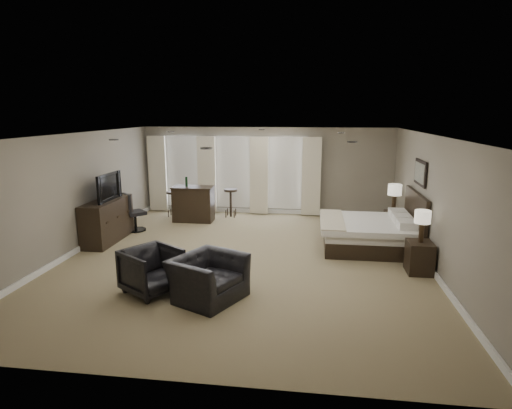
# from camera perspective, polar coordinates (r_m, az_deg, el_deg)

# --- Properties ---
(room) EXTENTS (7.60, 8.60, 2.64)m
(room) POSITION_cam_1_polar(r_m,az_deg,el_deg) (8.76, -1.64, 0.76)
(room) COLOR #847654
(room) RESTS_ON ground
(window_bay) EXTENTS (5.25, 0.20, 2.30)m
(window_bay) POSITION_cam_1_polar(r_m,az_deg,el_deg) (12.94, -3.09, 4.06)
(window_bay) COLOR silver
(window_bay) RESTS_ON room
(bed) EXTENTS (2.06, 1.96, 1.31)m
(bed) POSITION_cam_1_polar(r_m,az_deg,el_deg) (9.98, 14.26, -1.99)
(bed) COLOR silver
(bed) RESTS_ON ground
(nightstand_near) EXTENTS (0.46, 0.56, 0.61)m
(nightstand_near) POSITION_cam_1_polar(r_m,az_deg,el_deg) (8.86, 20.94, -6.59)
(nightstand_near) COLOR black
(nightstand_near) RESTS_ON ground
(nightstand_far) EXTENTS (0.40, 0.49, 0.54)m
(nightstand_far) POSITION_cam_1_polar(r_m,az_deg,el_deg) (11.60, 17.75, -2.19)
(nightstand_far) COLOR black
(nightstand_far) RESTS_ON ground
(lamp_near) EXTENTS (0.30, 0.30, 0.62)m
(lamp_near) POSITION_cam_1_polar(r_m,az_deg,el_deg) (8.69, 21.25, -2.74)
(lamp_near) COLOR beige
(lamp_near) RESTS_ON nightstand_near
(lamp_far) EXTENTS (0.34, 0.34, 0.71)m
(lamp_far) POSITION_cam_1_polar(r_m,az_deg,el_deg) (11.47, 17.95, 0.83)
(lamp_far) COLOR beige
(lamp_far) RESTS_ON nightstand_far
(wall_art) EXTENTS (0.04, 0.96, 0.56)m
(wall_art) POSITION_cam_1_polar(r_m,az_deg,el_deg) (9.97, 21.01, 3.98)
(wall_art) COLOR slate
(wall_art) RESTS_ON room
(dresser) EXTENTS (0.56, 1.72, 1.00)m
(dresser) POSITION_cam_1_polar(r_m,az_deg,el_deg) (10.82, -19.20, -2.04)
(dresser) COLOR black
(dresser) RESTS_ON ground
(tv) EXTENTS (0.65, 1.13, 0.15)m
(tv) POSITION_cam_1_polar(r_m,az_deg,el_deg) (10.70, -19.41, 0.93)
(tv) COLOR black
(tv) RESTS_ON dresser
(armchair_near) EXTENTS (1.15, 1.33, 0.98)m
(armchair_near) POSITION_cam_1_polar(r_m,az_deg,el_deg) (7.15, -6.45, -8.78)
(armchair_near) COLOR black
(armchair_near) RESTS_ON ground
(armchair_far) EXTENTS (1.12, 1.13, 0.86)m
(armchair_far) POSITION_cam_1_polar(r_m,az_deg,el_deg) (7.58, -13.74, -8.29)
(armchair_far) COLOR black
(armchair_far) RESTS_ON ground
(bar_counter) EXTENTS (1.15, 0.60, 1.00)m
(bar_counter) POSITION_cam_1_polar(r_m,az_deg,el_deg) (12.20, -8.34, 0.10)
(bar_counter) COLOR black
(bar_counter) RESTS_ON ground
(bar_stool_left) EXTENTS (0.37, 0.37, 0.75)m
(bar_stool_left) POSITION_cam_1_polar(r_m,az_deg,el_deg) (12.88, -11.01, 0.07)
(bar_stool_left) COLOR black
(bar_stool_left) RESTS_ON ground
(bar_stool_right) EXTENTS (0.47, 0.47, 0.83)m
(bar_stool_right) POSITION_cam_1_polar(r_m,az_deg,el_deg) (12.62, -3.39, 0.22)
(bar_stool_right) COLOR black
(bar_stool_right) RESTS_ON ground
(desk_chair) EXTENTS (0.73, 0.73, 1.02)m
(desk_chair) POSITION_cam_1_polar(r_m,az_deg,el_deg) (11.50, -15.85, -0.96)
(desk_chair) COLOR black
(desk_chair) RESTS_ON ground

